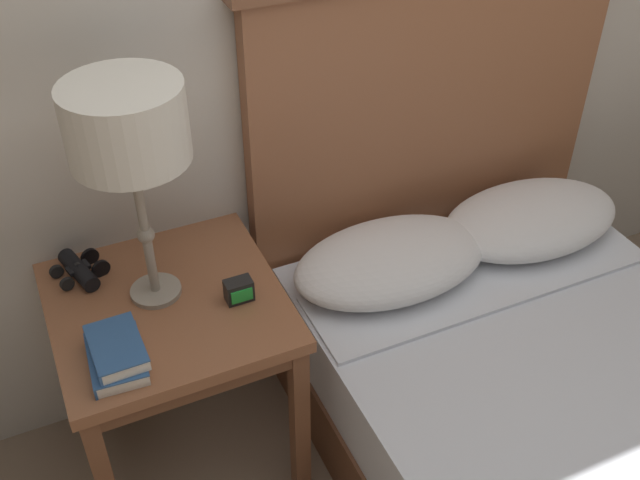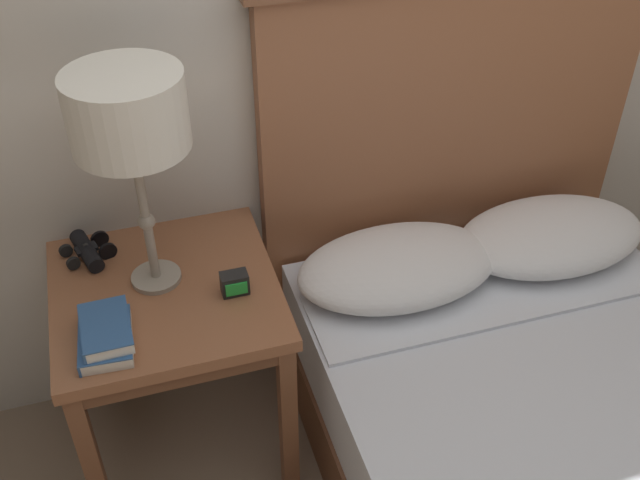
# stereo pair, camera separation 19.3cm
# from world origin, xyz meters

# --- Properties ---
(nightstand) EXTENTS (0.58, 0.58, 0.63)m
(nightstand) POSITION_xyz_m (-0.57, 0.60, 0.54)
(nightstand) COLOR brown
(nightstand) RESTS_ON ground_plane
(bed) EXTENTS (1.22, 1.88, 1.31)m
(bed) POSITION_xyz_m (0.34, 0.04, 0.28)
(bed) COLOR brown
(bed) RESTS_ON ground_plane
(table_lamp) EXTENTS (0.27, 0.27, 0.58)m
(table_lamp) POSITION_xyz_m (-0.58, 0.64, 1.11)
(table_lamp) COLOR gray
(table_lamp) RESTS_ON nightstand
(book_on_nightstand) EXTENTS (0.14, 0.20, 0.03)m
(book_on_nightstand) POSITION_xyz_m (-0.73, 0.43, 0.65)
(book_on_nightstand) COLOR silver
(book_on_nightstand) RESTS_ON nightstand
(book_stacked_on_top) EXTENTS (0.12, 0.18, 0.03)m
(book_stacked_on_top) POSITION_xyz_m (-0.72, 0.44, 0.68)
(book_stacked_on_top) COLOR silver
(book_stacked_on_top) RESTS_ON book_on_nightstand
(binoculars_pair) EXTENTS (0.15, 0.16, 0.05)m
(binoculars_pair) POSITION_xyz_m (-0.75, 0.78, 0.65)
(binoculars_pair) COLOR black
(binoculars_pair) RESTS_ON nightstand
(alarm_clock) EXTENTS (0.07, 0.05, 0.06)m
(alarm_clock) POSITION_xyz_m (-0.39, 0.53, 0.66)
(alarm_clock) COLOR black
(alarm_clock) RESTS_ON nightstand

